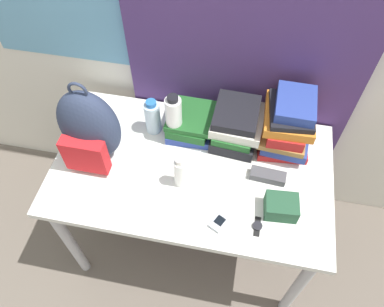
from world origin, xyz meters
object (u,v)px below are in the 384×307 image
sunscreen_bottle (180,173)px  wristwatch (257,226)px  book_stack_right (287,125)px  sports_bottle (174,120)px  sunglasses_case (268,176)px  backpack (89,129)px  water_bottle (153,117)px  cell_phone (220,221)px  camera_pouch (281,207)px  book_stack_center (237,124)px  book_stack_left (191,123)px

sunscreen_bottle → wristwatch: sunscreen_bottle is taller
book_stack_right → sports_bottle: bearing=-172.3°
sports_bottle → sunglasses_case: 0.47m
wristwatch → backpack: bearing=163.8°
water_bottle → sunglasses_case: (0.55, -0.17, -0.07)m
backpack → sports_bottle: backpack is taller
backpack → book_stack_right: bearing=15.6°
sports_bottle → water_bottle: bearing=163.0°
backpack → sunscreen_bottle: (0.40, -0.07, -0.10)m
sunscreen_bottle → sunglasses_case: (0.36, 0.09, -0.06)m
backpack → sports_bottle: size_ratio=1.58×
book_stack_right → wristwatch: book_stack_right is taller
book_stack_right → sports_bottle: (-0.49, -0.07, -0.00)m
sunscreen_bottle → cell_phone: 0.25m
backpack → camera_pouch: bearing=-8.9°
cell_phone → camera_pouch: (0.23, 0.10, 0.03)m
book_stack_right → wristwatch: bearing=-99.2°
book_stack_right → cell_phone: size_ratio=2.82×
book_stack_center → sunglasses_case: (0.16, -0.20, -0.07)m
camera_pouch → wristwatch: (-0.08, -0.09, -0.03)m
book_stack_right → sunglasses_case: size_ratio=1.83×
sports_bottle → cell_phone: (0.27, -0.38, -0.12)m
cell_phone → water_bottle: bearing=132.1°
book_stack_center → sunglasses_case: 0.27m
book_stack_right → wristwatch: size_ratio=3.32×
book_stack_left → sunscreen_bottle: sunscreen_bottle is taller
wristwatch → cell_phone: bearing=-175.9°
sports_bottle → wristwatch: bearing=-41.8°
camera_pouch → wristwatch: size_ratio=1.62×
book_stack_center → book_stack_right: size_ratio=1.04×
water_bottle → camera_pouch: bearing=-27.8°
book_stack_right → cell_phone: bearing=-116.1°
water_bottle → sports_bottle: (0.11, -0.03, 0.04)m
sports_bottle → sunscreen_bottle: 0.25m
backpack → sunscreen_bottle: size_ratio=2.50×
camera_pouch → wristwatch: 0.12m
book_stack_right → sunscreen_bottle: (-0.41, -0.30, -0.05)m
book_stack_right → camera_pouch: bearing=-88.2°
camera_pouch → cell_phone: bearing=-157.4°
water_bottle → wristwatch: water_bottle is taller
book_stack_right → sunscreen_bottle: book_stack_right is taller
book_stack_left → book_stack_right: 0.43m
backpack → book_stack_left: backpack is taller
book_stack_center → cell_phone: (-0.01, -0.45, -0.08)m
backpack → water_bottle: bearing=42.3°
sunglasses_case → book_stack_left: bearing=152.1°
sunglasses_case → book_stack_right: bearing=76.3°
sports_bottle → book_stack_center: bearing=13.8°
book_stack_center → camera_pouch: (0.23, -0.35, -0.05)m
book_stack_center → camera_pouch: size_ratio=2.13×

